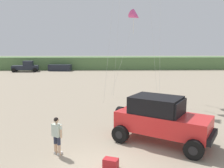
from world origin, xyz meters
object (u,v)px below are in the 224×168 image
Objects in this scene: cooler_box at (111,163)px; kite_green_box at (135,16)px; distant_sedan at (60,68)px; person_watching at (57,134)px; jeep at (161,119)px; distant_pickup at (26,67)px.

kite_green_box reaches higher than cooler_box.
distant_sedan is (-8.77, 37.88, 0.41)m from cooler_box.
cooler_box is (2.30, -1.30, -0.75)m from person_watching.
distant_sedan is at bearing 116.78° from kite_green_box.
jeep reaches higher than cooler_box.
person_watching is (-4.80, -1.20, -0.26)m from jeep.
jeep is at bearing -90.89° from kite_green_box.
person_watching is at bearing -70.54° from distant_pickup.
distant_sedan is at bearing 12.17° from distant_pickup.
kite_green_box reaches higher than distant_sedan.
jeep is at bearing 14.04° from person_watching.
person_watching is 37.15m from distant_sedan.
jeep reaches higher than distant_sedan.
kite_green_box is (11.47, -22.72, 6.94)m from distant_sedan.
jeep is 4.95m from person_watching.
person_watching reaches higher than distant_sedan.
person_watching is 37.42m from distant_pickup.
jeep reaches higher than person_watching.
person_watching is 2.74m from cooler_box.
jeep is 14.16m from kite_green_box.
jeep is at bearing -63.14° from distant_pickup.
kite_green_box is at bearing 89.11° from jeep.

